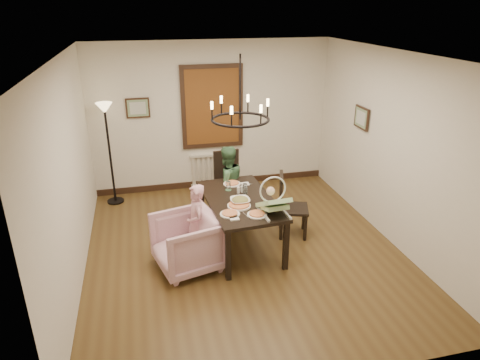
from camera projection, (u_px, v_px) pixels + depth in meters
name	position (u px, v px, depth m)	size (l,w,h in m)	color
room_shell	(238.00, 153.00, 6.15)	(4.51, 5.00, 2.81)	brown
dining_table	(240.00, 204.00, 6.20)	(1.04, 1.72, 0.78)	black
chair_far	(230.00, 182.00, 7.42)	(0.46, 0.46, 1.04)	black
chair_right	(294.00, 205.00, 6.59)	(0.45, 0.45, 1.02)	black
armchair	(187.00, 243.00, 5.80)	(0.82, 0.85, 0.77)	#E4AEC0
elderly_woman	(197.00, 230.00, 5.95)	(0.35, 0.23, 0.95)	#D697A3
seated_man	(227.00, 190.00, 7.05)	(0.52, 0.41, 1.07)	#3B643F
baby_bouncer	(274.00, 201.00, 5.68)	(0.39, 0.54, 0.35)	#B3E09B
salad_bowl	(240.00, 200.00, 6.02)	(0.33, 0.33, 0.08)	white
pizza_platter	(239.00, 205.00, 5.93)	(0.33, 0.33, 0.04)	tan
drinking_glass	(245.00, 192.00, 6.26)	(0.06, 0.06, 0.12)	silver
window_blinds	(212.00, 107.00, 7.95)	(1.00, 0.03, 1.40)	brown
radiator	(214.00, 169.00, 8.45)	(0.92, 0.12, 0.62)	silver
picture_back	(138.00, 108.00, 7.65)	(0.42, 0.03, 0.36)	black
picture_right	(362.00, 118.00, 7.00)	(0.42, 0.03, 0.36)	black
floor_lamp	(110.00, 156.00, 7.53)	(0.30, 0.30, 1.80)	black
chandelier	(240.00, 119.00, 5.72)	(0.80, 0.80, 0.04)	black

